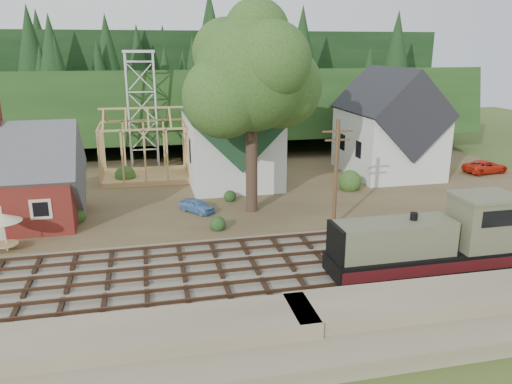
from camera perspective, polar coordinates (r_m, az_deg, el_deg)
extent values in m
plane|color=#384C1E|center=(30.07, -0.17, -8.81)|extent=(140.00, 140.00, 0.00)
cube|color=#7F7259|center=(22.90, 4.69, -17.61)|extent=(64.00, 5.00, 1.60)
cube|color=#726B5B|center=(30.04, -0.17, -8.68)|extent=(64.00, 11.00, 0.16)
cube|color=brown|center=(46.71, -4.98, 0.56)|extent=(64.00, 26.00, 0.30)
cube|color=#1E3F19|center=(70.01, -7.70, 5.63)|extent=(70.00, 28.96, 12.74)
cube|color=black|center=(85.75, -8.70, 7.53)|extent=(80.00, 20.00, 12.00)
cube|color=#5E1E15|center=(40.32, -26.70, -0.68)|extent=(10.00, 7.00, 3.80)
cube|color=#4C4C51|center=(39.87, -27.04, 1.93)|extent=(10.80, 7.41, 7.41)
cube|color=silver|center=(48.15, -3.04, 5.17)|extent=(8.00, 12.00, 6.40)
cube|color=#1C3E27|center=(47.64, -3.09, 8.95)|extent=(8.40, 12.96, 8.40)
cube|color=silver|center=(41.55, -1.71, 10.67)|extent=(2.40, 2.40, 4.00)
cone|color=#1C3E27|center=(41.36, -1.75, 15.22)|extent=(5.37, 5.37, 2.60)
cube|color=silver|center=(52.30, 14.79, 5.54)|extent=(8.00, 10.00, 6.40)
cube|color=black|center=(51.83, 15.04, 9.02)|extent=(8.40, 10.80, 8.40)
cube|color=tan|center=(50.10, -12.44, 1.78)|extent=(8.00, 6.00, 0.50)
cube|color=tan|center=(48.90, -12.91, 9.35)|extent=(8.00, 0.18, 0.18)
cube|color=silver|center=(53.60, -14.39, 8.85)|extent=(0.18, 0.18, 12.00)
cube|color=silver|center=(53.59, -11.37, 9.04)|extent=(0.18, 0.18, 12.00)
cube|color=silver|center=(56.38, -14.34, 9.20)|extent=(0.18, 0.18, 12.00)
cube|color=silver|center=(56.37, -11.46, 9.38)|extent=(0.18, 0.18, 12.00)
cube|color=silver|center=(54.59, -13.30, 15.38)|extent=(3.20, 3.20, 0.25)
cylinder|color=#38281E|center=(38.38, -0.51, 3.55)|extent=(0.90, 0.90, 8.00)
sphere|color=#2D471A|center=(37.49, -0.53, 13.29)|extent=(8.40, 8.40, 8.40)
sphere|color=#2D471A|center=(39.12, 2.82, 11.92)|extent=(6.40, 6.40, 6.40)
sphere|color=#2D471A|center=(36.41, -3.70, 10.80)|extent=(6.00, 6.00, 6.00)
cylinder|color=#4C331E|center=(35.41, 9.10, 1.75)|extent=(0.28, 0.28, 8.00)
cube|color=#4C331E|center=(34.76, 9.33, 6.87)|extent=(2.20, 0.12, 0.12)
cube|color=#4C331E|center=(34.86, 9.29, 5.90)|extent=(1.80, 0.12, 0.12)
cube|color=black|center=(30.71, 18.58, -8.50)|extent=(11.20, 2.33, 0.33)
cube|color=black|center=(30.44, 18.70, -7.30)|extent=(11.20, 2.71, 1.03)
cube|color=#5C5B43|center=(28.90, 15.47, -5.09)|extent=(6.72, 2.15, 1.96)
cube|color=#5C5B43|center=(31.69, 24.54, -3.12)|extent=(3.36, 2.61, 2.99)
cube|color=#5C5B43|center=(31.25, 24.86, -0.45)|extent=(3.55, 2.80, 0.19)
cube|color=black|center=(30.51, 26.15, -2.74)|extent=(2.24, 0.06, 0.93)
cube|color=#3F0D10|center=(29.39, 20.08, -8.30)|extent=(11.20, 0.04, 0.65)
cube|color=#3F0D10|center=(31.51, 17.43, -6.37)|extent=(11.20, 0.04, 0.65)
cylinder|color=black|center=(29.07, 17.58, -2.89)|extent=(0.41, 0.41, 0.65)
imported|color=#6194D0|center=(39.23, -6.78, -1.54)|extent=(2.90, 3.22, 1.06)
imported|color=red|center=(56.27, 24.76, 2.66)|extent=(4.98, 2.85, 1.31)
cylinder|color=silver|center=(35.19, -26.74, -4.35)|extent=(0.10, 0.10, 2.22)
cylinder|color=tan|center=(35.40, -26.61, -5.34)|extent=(1.41, 1.41, 0.08)
cone|color=beige|center=(34.84, -26.97, -2.63)|extent=(2.22, 2.22, 0.50)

